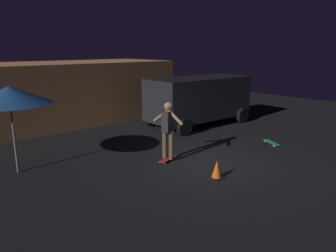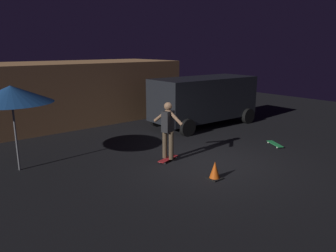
# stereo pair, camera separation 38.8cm
# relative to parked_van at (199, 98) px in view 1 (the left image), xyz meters

# --- Properties ---
(ground_plane) EXTENTS (28.00, 28.00, 0.00)m
(ground_plane) POSITION_rel_parked_van_xyz_m (-3.28, -3.51, -1.16)
(ground_plane) COLOR black
(low_building) EXTENTS (9.76, 3.94, 2.63)m
(low_building) POSITION_rel_parked_van_xyz_m (-4.02, 4.52, 0.15)
(low_building) COLOR tan
(low_building) RESTS_ON ground_plane
(parked_van) EXTENTS (4.68, 2.36, 2.03)m
(parked_van) POSITION_rel_parked_van_xyz_m (0.00, 0.00, 0.00)
(parked_van) COLOR black
(parked_van) RESTS_ON ground_plane
(patio_umbrella) EXTENTS (2.10, 2.10, 2.30)m
(patio_umbrella) POSITION_rel_parked_van_xyz_m (-7.70, -0.57, 0.91)
(patio_umbrella) COLOR slate
(patio_umbrella) RESTS_ON ground_plane
(skateboard_ridden) EXTENTS (0.80, 0.42, 0.07)m
(skateboard_ridden) POSITION_rel_parked_van_xyz_m (-4.10, -2.57, -1.11)
(skateboard_ridden) COLOR #AD1E23
(skateboard_ridden) RESTS_ON ground_plane
(skateboard_spare) EXTENTS (0.55, 0.78, 0.07)m
(skateboard_spare) POSITION_rel_parked_van_xyz_m (-0.33, -3.72, -1.11)
(skateboard_spare) COLOR green
(skateboard_spare) RESTS_ON ground_plane
(skater) EXTENTS (0.43, 0.96, 1.67)m
(skater) POSITION_rel_parked_van_xyz_m (-4.10, -2.57, -0.12)
(skater) COLOR brown
(skater) RESTS_ON skateboard_ridden
(traffic_cone) EXTENTS (0.34, 0.34, 0.46)m
(traffic_cone) POSITION_rel_parked_van_xyz_m (-4.06, -4.37, -0.95)
(traffic_cone) COLOR black
(traffic_cone) RESTS_ON ground_plane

